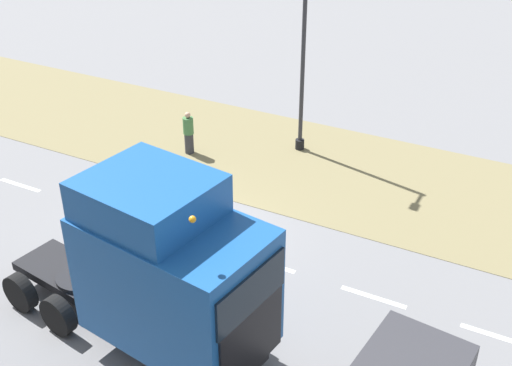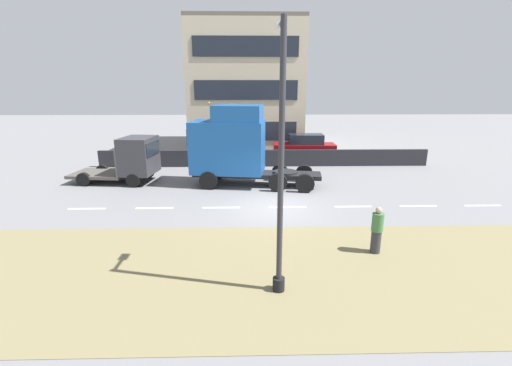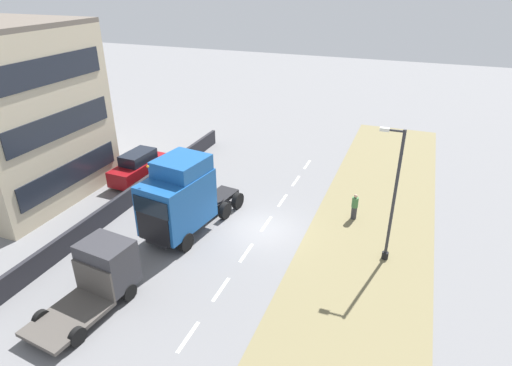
% 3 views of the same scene
% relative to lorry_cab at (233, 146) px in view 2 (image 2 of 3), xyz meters
% --- Properties ---
extents(ground_plane, '(120.00, 120.00, 0.00)m').
position_rel_lorry_cab_xyz_m(ground_plane, '(-4.11, -2.05, -2.33)').
color(ground_plane, slate).
rests_on(ground_plane, ground).
extents(grass_verge, '(7.00, 44.00, 0.01)m').
position_rel_lorry_cab_xyz_m(grass_verge, '(-10.11, -2.05, -2.33)').
color(grass_verge, olive).
rests_on(grass_verge, ground).
extents(lane_markings, '(0.16, 21.00, 0.00)m').
position_rel_lorry_cab_xyz_m(lane_markings, '(-4.11, -2.75, -2.33)').
color(lane_markings, white).
rests_on(lane_markings, ground).
extents(boundary_wall, '(0.25, 24.00, 1.21)m').
position_rel_lorry_cab_xyz_m(boundary_wall, '(4.89, -2.05, -1.73)').
color(boundary_wall, '#232328').
rests_on(boundary_wall, ground).
extents(building_block, '(11.14, 9.65, 12.21)m').
position_rel_lorry_cab_xyz_m(building_block, '(13.95, -0.73, 3.22)').
color(building_block, '#C1B293').
rests_on(building_block, ground).
extents(lorry_cab, '(3.52, 7.68, 4.78)m').
position_rel_lorry_cab_xyz_m(lorry_cab, '(0.00, 0.00, 0.00)').
color(lorry_cab, black).
rests_on(lorry_cab, ground).
extents(flatbed_truck, '(2.83, 5.27, 2.76)m').
position_rel_lorry_cab_xyz_m(flatbed_truck, '(0.64, 6.07, -0.89)').
color(flatbed_truck, '#333338').
rests_on(flatbed_truck, ground).
extents(parked_car, '(2.05, 4.82, 2.12)m').
position_rel_lorry_cab_xyz_m(parked_car, '(6.65, -5.27, -1.31)').
color(parked_car, maroon).
rests_on(parked_car, ground).
extents(lamp_post, '(1.29, 0.34, 7.17)m').
position_rel_lorry_cab_xyz_m(lamp_post, '(-11.08, -1.70, 0.96)').
color(lamp_post, black).
rests_on(lamp_post, ground).
extents(pedestrian, '(0.39, 0.39, 1.68)m').
position_rel_lorry_cab_xyz_m(pedestrian, '(-8.91, -5.27, -1.51)').
color(pedestrian, '#333338').
rests_on(pedestrian, ground).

